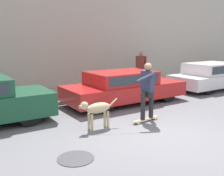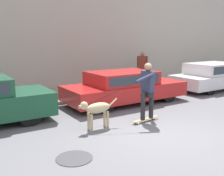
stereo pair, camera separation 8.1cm
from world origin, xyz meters
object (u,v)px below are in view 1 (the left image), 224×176
parked_car_2 (212,76)px  skateboarder (147,88)px  parked_car_1 (124,87)px  dog (97,109)px  pedestrian_with_bag (141,66)px

parked_car_2 → skateboarder: skateboarder is taller
parked_car_1 → dog: size_ratio=3.88×
skateboarder → parked_car_2: bearing=-165.3°
parked_car_1 → parked_car_2: (5.22, 0.00, 0.02)m
dog → skateboarder: (1.51, -0.23, 0.44)m
parked_car_1 → pedestrian_with_bag: bearing=40.9°
dog → skateboarder: bearing=168.9°
dog → skateboarder: skateboarder is taller
parked_car_1 → skateboarder: skateboarder is taller
parked_car_2 → dog: size_ratio=3.77×
dog → pedestrian_with_bag: bearing=-141.5°
parked_car_2 → skateboarder: size_ratio=1.91×
parked_car_2 → dog: (-7.51, -1.95, -0.07)m
parked_car_1 → skateboarder: 2.35m
parked_car_1 → parked_car_2: bearing=-0.2°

